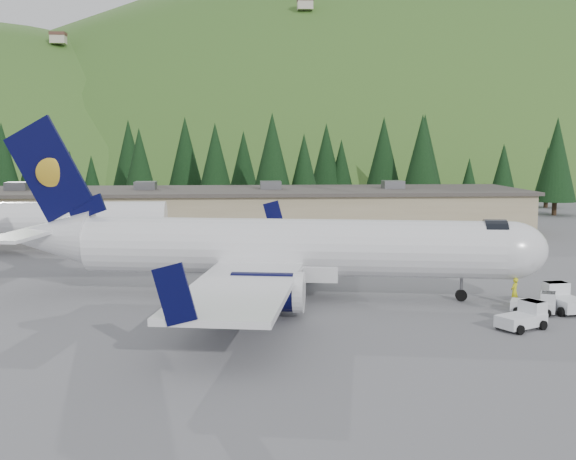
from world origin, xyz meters
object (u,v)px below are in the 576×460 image
(baggage_tug_b, at_px, (537,304))
(baggage_tug_c, at_px, (562,299))
(ramp_worker, at_px, (514,292))
(terminal_building, at_px, (229,210))
(airliner, at_px, (278,249))
(second_airliner, at_px, (22,219))
(baggage_tug_a, at_px, (524,317))

(baggage_tug_b, height_order, baggage_tug_c, baggage_tug_c)
(baggage_tug_b, bearing_deg, ramp_worker, 127.75)
(terminal_building, xyz_separation_m, ramp_worker, (19.42, -41.47, -1.70))
(baggage_tug_b, xyz_separation_m, terminal_building, (-19.95, 43.94, 1.99))
(airliner, distance_m, baggage_tug_c, 18.90)
(second_airliner, distance_m, baggage_tug_a, 49.09)
(airliner, height_order, terminal_building, airliner)
(baggage_tug_b, bearing_deg, second_airliner, 170.64)
(baggage_tug_a, height_order, terminal_building, terminal_building)
(airliner, xyz_separation_m, terminal_building, (-3.91, 37.81, -0.75))
(second_airliner, relative_size, baggage_tug_c, 8.01)
(terminal_building, bearing_deg, baggage_tug_a, -69.53)
(baggage_tug_a, height_order, baggage_tug_b, baggage_tug_a)
(airliner, distance_m, baggage_tug_b, 17.39)
(baggage_tug_c, distance_m, terminal_building, 48.50)
(ramp_worker, bearing_deg, second_airliner, -73.52)
(ramp_worker, bearing_deg, baggage_tug_b, 61.48)
(second_airliner, distance_m, terminal_building, 25.55)
(second_airliner, distance_m, ramp_worker, 46.92)
(baggage_tug_b, bearing_deg, airliner, -175.27)
(baggage_tug_a, relative_size, baggage_tug_c, 0.95)
(second_airliner, bearing_deg, baggage_tug_b, -35.03)
(baggage_tug_b, xyz_separation_m, baggage_tug_c, (1.87, 0.67, 0.14))
(airliner, distance_m, ramp_worker, 16.12)
(ramp_worker, bearing_deg, airliner, -53.89)
(baggage_tug_a, distance_m, baggage_tug_b, 4.15)
(baggage_tug_b, relative_size, baggage_tug_c, 0.87)
(baggage_tug_a, height_order, ramp_worker, ramp_worker)
(baggage_tug_c, xyz_separation_m, terminal_building, (-21.82, 43.27, 1.85))
(baggage_tug_a, bearing_deg, second_airliner, 111.57)
(second_airliner, height_order, baggage_tug_a, second_airliner)
(baggage_tug_b, relative_size, ramp_worker, 1.62)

